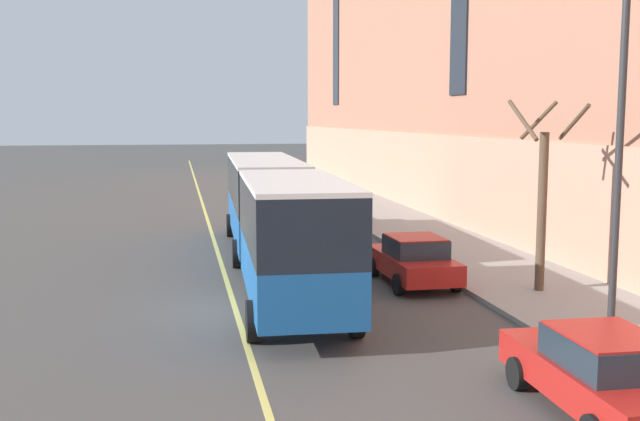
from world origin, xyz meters
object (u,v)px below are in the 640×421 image
(city_bus, at_px, (274,210))
(street_tree_mid_block, at_px, (543,195))
(parked_car_green_0, at_px, (299,192))
(parked_car_red_5, at_px, (601,373))
(parked_car_black_6, at_px, (279,180))
(fire_hydrant, at_px, (329,197))
(parked_car_red_2, at_px, (413,260))
(street_lamp, at_px, (626,139))
(parked_car_darkgray_3, at_px, (331,211))

(city_bus, bearing_deg, street_tree_mid_block, -33.37)
(parked_car_green_0, xyz_separation_m, parked_car_red_5, (0.06, -32.79, 0.00))
(parked_car_green_0, relative_size, parked_car_red_5, 0.93)
(parked_car_black_6, bearing_deg, parked_car_red_5, -89.98)
(parked_car_green_0, distance_m, fire_hydrant, 1.86)
(parked_car_red_2, height_order, fire_hydrant, parked_car_red_2)
(street_tree_mid_block, bearing_deg, street_lamp, -103.31)
(parked_car_red_5, xyz_separation_m, street_lamp, (1.80, 2.39, 4.04))
(parked_car_red_2, bearing_deg, fire_hydrant, 85.58)
(city_bus, bearing_deg, parked_car_red_5, -73.34)
(parked_car_red_5, xyz_separation_m, parked_car_black_6, (-0.01, 41.77, -0.00))
(parked_car_red_5, distance_m, parked_car_black_6, 41.77)
(parked_car_darkgray_3, relative_size, street_tree_mid_block, 0.77)
(parked_car_green_0, distance_m, street_tree_mid_block, 24.44)
(parked_car_green_0, distance_m, parked_car_red_2, 22.05)
(city_bus, xyz_separation_m, parked_car_red_5, (4.04, -13.51, -1.34))
(parked_car_red_2, distance_m, parked_car_red_5, 10.74)
(city_bus, distance_m, fire_hydrant, 19.68)
(parked_car_red_2, height_order, parked_car_darkgray_3, same)
(city_bus, xyz_separation_m, parked_car_black_6, (4.03, 28.26, -1.34))
(parked_car_red_5, distance_m, fire_hydrant, 32.31)
(parked_car_green_0, distance_m, street_lamp, 30.72)
(street_lamp, xyz_separation_m, fire_hydrant, (-0.10, 29.87, -4.33))
(parked_car_red_2, bearing_deg, street_tree_mid_block, -32.39)
(parked_car_red_2, height_order, street_tree_mid_block, street_tree_mid_block)
(parked_car_red_2, bearing_deg, street_lamp, -78.07)
(parked_car_red_2, relative_size, street_tree_mid_block, 0.77)
(fire_hydrant, bearing_deg, parked_car_black_6, 100.21)
(parked_car_black_6, bearing_deg, street_tree_mid_block, -84.31)
(street_tree_mid_block, distance_m, street_lamp, 6.72)
(street_tree_mid_block, height_order, fire_hydrant, street_tree_mid_block)
(parked_car_darkgray_3, distance_m, street_lamp, 21.45)
(street_lamp, bearing_deg, parked_car_black_6, 92.63)
(parked_car_black_6, height_order, fire_hydrant, parked_car_black_6)
(street_tree_mid_block, bearing_deg, parked_car_red_5, -110.75)
(street_lamp, bearing_deg, parked_car_red_5, -126.99)
(street_tree_mid_block, bearing_deg, parked_car_darkgray_3, 102.67)
(parked_car_green_0, relative_size, parked_car_red_2, 0.99)
(parked_car_black_6, distance_m, street_lamp, 39.63)
(street_tree_mid_block, height_order, street_lamp, street_lamp)
(city_bus, distance_m, parked_car_darkgray_3, 10.75)
(city_bus, distance_m, parked_car_black_6, 28.58)
(parked_car_green_0, relative_size, parked_car_black_6, 1.01)
(city_bus, height_order, street_lamp, street_lamp)
(city_bus, relative_size, street_lamp, 2.51)
(parked_car_darkgray_3, distance_m, parked_car_black_6, 18.39)
(parked_car_red_2, height_order, street_lamp, street_lamp)
(city_bus, relative_size, parked_car_black_6, 4.54)
(street_lamp, bearing_deg, parked_car_red_2, 101.93)
(parked_car_red_5, height_order, parked_car_black_6, same)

